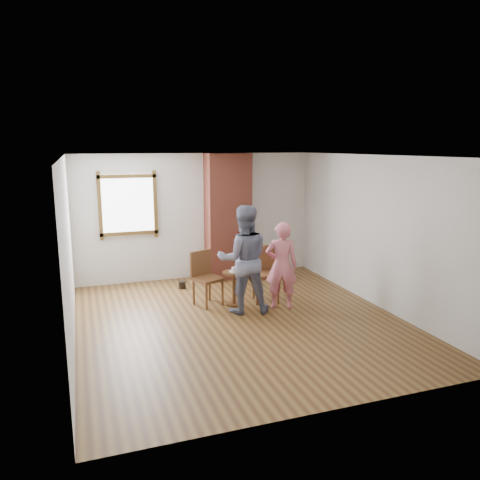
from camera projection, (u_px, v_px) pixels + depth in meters
name	position (u px, v px, depth m)	size (l,w,h in m)	color
ground	(240.00, 321.00, 7.48)	(5.50, 5.50, 0.00)	brown
room_shell	(225.00, 204.00, 7.66)	(5.04, 5.52, 2.62)	silver
brick_chimney	(228.00, 217.00, 9.72)	(0.90, 0.50, 2.60)	#A54D3A
stoneware_crock	(198.00, 271.00, 9.63)	(0.33, 0.33, 0.42)	#C0AB8A
dark_pot	(182.00, 285.00, 9.16)	(0.14, 0.14, 0.14)	black
dining_chair_left	(205.00, 275.00, 8.18)	(0.58, 0.58, 0.95)	brown
dining_chair_right	(265.00, 270.00, 8.39)	(0.55, 0.55, 0.99)	brown
side_table	(234.00, 283.00, 8.16)	(0.40, 0.40, 0.60)	brown
cake_plate	(234.00, 272.00, 8.12)	(0.18, 0.18, 0.01)	white
cake_slice	(234.00, 270.00, 8.11)	(0.08, 0.07, 0.06)	white
man	(244.00, 259.00, 7.73)	(0.88, 0.69, 1.81)	#121434
person_pink	(282.00, 266.00, 7.94)	(0.55, 0.36, 1.50)	#CA6574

